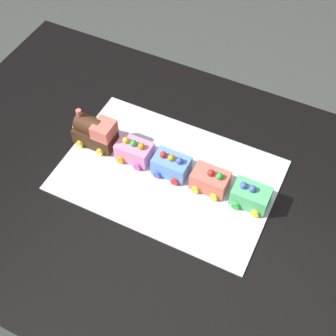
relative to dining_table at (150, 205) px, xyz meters
The scene contains 8 objects.
ground_plane 0.63m from the dining_table, ahead, with size 8.00×8.00×0.00m, color #474C44.
dining_table is the anchor object (origin of this frame).
cake_board 0.13m from the dining_table, 57.01° to the left, with size 0.60×0.40×0.00m, color silver.
cake_locomotive 0.27m from the dining_table, 162.59° to the left, with size 0.14×0.08×0.12m.
cake_car_flatbed_bubblegum 0.17m from the dining_table, 140.83° to the left, with size 0.10×0.08×0.07m.
cake_car_hopper_sky_blue 0.16m from the dining_table, 60.45° to the left, with size 0.10×0.08×0.07m.
cake_car_gondola_coral 0.22m from the dining_table, 22.89° to the left, with size 0.10×0.08×0.07m.
cake_car_caboose_mint_green 0.31m from the dining_table, 13.55° to the left, with size 0.10×0.08×0.07m.
Camera 1 is at (0.39, -0.67, 1.83)m, focal length 50.89 mm.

